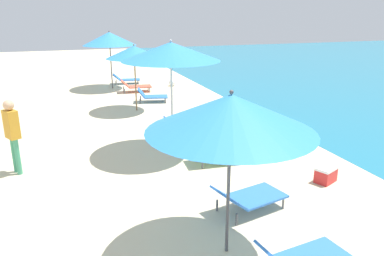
# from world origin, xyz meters

# --- Properties ---
(umbrella_fourth) EXTENTS (2.39, 2.39, 2.52)m
(umbrella_fourth) POSITION_xyz_m (-0.63, 13.67, 2.20)
(umbrella_fourth) COLOR #4C4C51
(umbrella_fourth) RESTS_ON ground
(lounger_fourth_shoreside) EXTENTS (1.47, 0.96, 0.54)m
(lounger_fourth_shoreside) POSITION_xyz_m (0.25, 14.65, 0.28)
(lounger_fourth_shoreside) COLOR blue
(lounger_fourth_shoreside) RESTS_ON ground
(umbrella_fifth) EXTENTS (2.44, 2.44, 2.89)m
(umbrella_fifth) POSITION_xyz_m (-0.24, 18.02, 2.60)
(umbrella_fifth) COLOR silver
(umbrella_fifth) RESTS_ON ground
(lounger_fifth_shoreside) EXTENTS (1.50, 0.86, 0.60)m
(lounger_fifth_shoreside) POSITION_xyz_m (0.58, 19.14, 0.28)
(lounger_fifth_shoreside) COLOR blue
(lounger_fifth_shoreside) RESTS_ON ground
(lounger_fifth_inland) EXTENTS (1.32, 0.72, 0.51)m
(lounger_fifth_inland) POSITION_xyz_m (0.60, 16.94, 0.29)
(lounger_fifth_inland) COLOR #4CA572
(lounger_fifth_inland) RESTS_ON ground
(umbrella_sixth) EXTENTS (2.02, 2.02, 2.43)m
(umbrella_sixth) POSITION_xyz_m (-0.31, 22.56, 2.14)
(umbrella_sixth) COLOR olive
(umbrella_sixth) RESTS_ON ground
(lounger_sixth_shoreside) EXTENTS (1.31, 0.89, 0.57)m
(lounger_sixth_shoreside) POSITION_xyz_m (0.53, 23.70, 0.27)
(lounger_sixth_shoreside) COLOR blue
(lounger_sixth_shoreside) RESTS_ON ground
(umbrella_farthest) EXTENTS (2.47, 2.47, 2.69)m
(umbrella_farthest) POSITION_xyz_m (-0.61, 27.09, 2.33)
(umbrella_farthest) COLOR #4C4C51
(umbrella_farthest) RESTS_ON ground
(lounger_farthest_shoreside) EXTENTS (1.42, 0.77, 0.52)m
(lounger_farthest_shoreside) POSITION_xyz_m (0.20, 28.05, 0.25)
(lounger_farthest_shoreside) COLOR blue
(lounger_farthest_shoreside) RESTS_ON ground
(lounger_farthest_inland) EXTENTS (1.41, 0.78, 0.58)m
(lounger_farthest_inland) POSITION_xyz_m (0.28, 25.88, 0.29)
(lounger_farthest_inland) COLOR #D8593F
(lounger_farthest_inland) RESTS_ON ground
(person_walking_near) EXTENTS (0.37, 0.42, 1.71)m
(person_walking_near) POSITION_xyz_m (-3.95, 17.87, 1.04)
(person_walking_near) COLOR #3F9972
(person_walking_near) RESTS_ON ground
(beach_ball) EXTENTS (0.33, 0.33, 0.33)m
(beach_ball) POSITION_xyz_m (2.25, 26.71, 0.16)
(beach_ball) COLOR white
(beach_ball) RESTS_ON ground
(cooler_box) EXTENTS (0.56, 0.48, 0.34)m
(cooler_box) POSITION_xyz_m (2.39, 15.19, 0.17)
(cooler_box) COLOR red
(cooler_box) RESTS_ON ground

